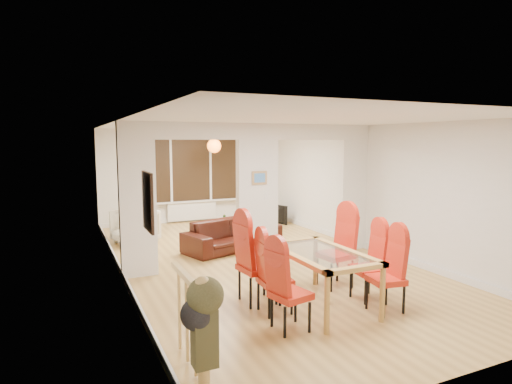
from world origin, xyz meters
TOP-DOWN VIEW (x-y plane):
  - floor at (0.00, 0.00)m, footprint 5.00×9.00m
  - room_walls at (0.00, 0.00)m, footprint 5.00×9.00m
  - divider_wall at (0.00, 0.00)m, footprint 5.00×0.18m
  - bay_window_blinds at (0.00, 4.44)m, footprint 3.00×0.08m
  - radiator at (0.00, 4.40)m, footprint 1.40×0.08m
  - pendant_light at (0.30, 3.30)m, footprint 0.36×0.36m
  - stair_newel at (-2.25, -3.20)m, footprint 0.40×1.20m
  - wall_poster at (-2.47, -2.40)m, footprint 0.04×0.52m
  - pillar_photo at (0.00, -0.10)m, footprint 0.30×0.03m
  - dining_table at (-0.15, -2.41)m, footprint 0.93×1.65m
  - dining_chair_la at (-0.90, -2.90)m, footprint 0.49×0.49m
  - dining_chair_lb at (-0.82, -2.34)m, footprint 0.44×0.44m
  - dining_chair_lc at (-0.88, -1.92)m, footprint 0.52×0.52m
  - dining_chair_ra at (0.53, -2.94)m, footprint 0.48×0.48m
  - dining_chair_rb at (0.61, -2.48)m, footprint 0.47×0.47m
  - dining_chair_rc at (0.50, -1.82)m, footprint 0.53×0.53m
  - sofa at (-0.08, 1.04)m, footprint 2.30×1.45m
  - armchair at (-1.89, 2.43)m, footprint 1.07×1.08m
  - person at (-1.69, 2.50)m, footprint 0.69×0.55m
  - television at (1.98, 3.22)m, footprint 0.91×0.35m
  - coffee_table at (0.22, 2.50)m, footprint 0.90×0.46m
  - bottle at (0.27, 2.52)m, footprint 0.07×0.07m
  - bowl at (0.24, 2.59)m, footprint 0.21×0.21m
  - shoes at (-0.10, -0.24)m, footprint 0.24×0.26m

SIDE VIEW (x-z plane):
  - floor at x=0.00m, z-range -0.01..0.01m
  - shoes at x=-0.10m, z-range 0.00..0.10m
  - coffee_table at x=0.22m, z-range 0.00..0.21m
  - bowl at x=0.24m, z-range 0.21..0.26m
  - television at x=1.98m, z-range 0.00..0.52m
  - radiator at x=0.00m, z-range 0.05..0.55m
  - sofa at x=-0.08m, z-range 0.00..0.63m
  - bottle at x=0.27m, z-range 0.21..0.48m
  - armchair at x=-1.89m, z-range 0.00..0.76m
  - dining_table at x=-0.15m, z-range 0.00..0.77m
  - dining_chair_lb at x=-0.82m, z-range 0.00..1.03m
  - dining_chair_rb at x=0.61m, z-range 0.00..1.04m
  - dining_chair_la at x=-0.90m, z-range 0.00..1.04m
  - dining_chair_ra at x=0.53m, z-range 0.00..1.04m
  - stair_newel at x=-2.25m, z-range 0.00..1.10m
  - dining_chair_rc at x=0.50m, z-range 0.00..1.17m
  - dining_chair_lc at x=-0.88m, z-range 0.00..1.19m
  - person at x=-1.69m, z-range 0.00..1.67m
  - room_walls at x=0.00m, z-range 0.00..2.60m
  - divider_wall at x=0.00m, z-range 0.00..2.60m
  - bay_window_blinds at x=0.00m, z-range 0.60..2.40m
  - wall_poster at x=-2.47m, z-range 1.27..1.94m
  - pillar_photo at x=0.00m, z-range 1.48..1.73m
  - pendant_light at x=0.30m, z-range 1.97..2.33m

